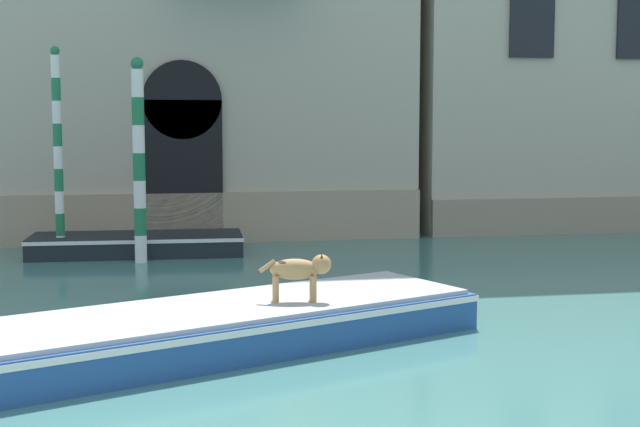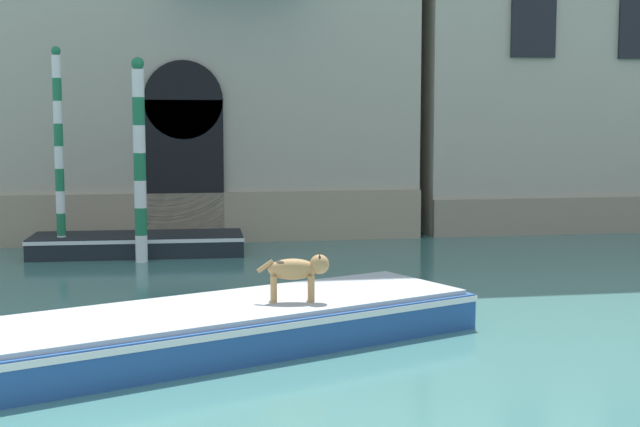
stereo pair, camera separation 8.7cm
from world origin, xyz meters
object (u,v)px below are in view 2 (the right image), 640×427
dog_on_deck (298,270)px  boat_foreground (220,325)px  mooring_pole_0 (59,152)px  mooring_pole_1 (140,160)px  boat_moored_near_palazzo (138,244)px

dog_on_deck → boat_foreground: bearing=-165.1°
mooring_pole_0 → mooring_pole_1: mooring_pole_0 is taller
boat_foreground → boat_moored_near_palazzo: (-1.26, 8.46, -0.06)m
boat_foreground → mooring_pole_1: (-1.16, 7.33, 1.84)m
mooring_pole_0 → boat_foreground: bearing=-70.9°
boat_foreground → mooring_pole_0: 8.99m
boat_foreground → boat_moored_near_palazzo: boat_foreground is taller
dog_on_deck → mooring_pole_0: size_ratio=0.21×
mooring_pole_0 → boat_moored_near_palazzo: bearing=5.9°
boat_foreground → mooring_pole_1: size_ratio=1.74×
dog_on_deck → mooring_pole_1: (-2.21, 7.20, 1.16)m
boat_foreground → mooring_pole_1: bearing=75.8°
boat_foreground → boat_moored_near_palazzo: size_ratio=1.57×
boat_moored_near_palazzo → mooring_pole_1: size_ratio=1.10×
dog_on_deck → mooring_pole_0: 9.14m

